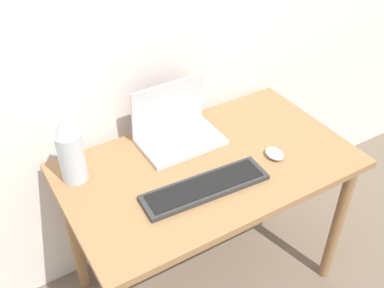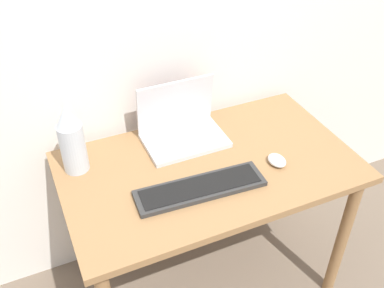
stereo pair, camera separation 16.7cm
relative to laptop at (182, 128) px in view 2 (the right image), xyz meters
The scene contains 5 objects.
desk 0.26m from the laptop, 81.16° to the right, with size 1.13×0.66×0.73m.
laptop is the anchor object (origin of this frame).
keyboard 0.33m from the laptop, 100.93° to the right, with size 0.48×0.16×0.02m.
mouse 0.41m from the laptop, 47.94° to the right, with size 0.06×0.09×0.03m.
vase 0.45m from the laptop, behind, with size 0.09×0.09×0.28m.
Camera 2 is at (-0.60, -0.86, 1.85)m, focal length 42.00 mm.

